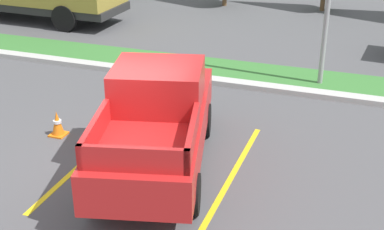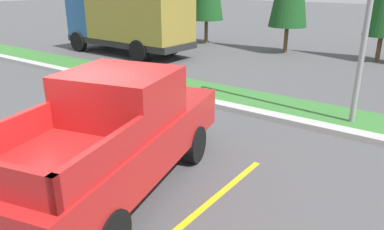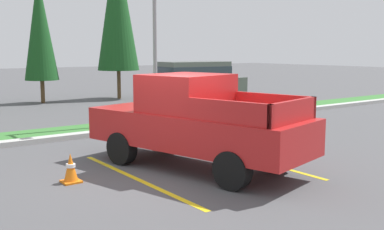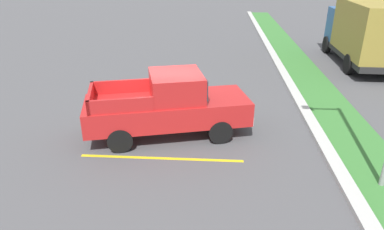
{
  "view_description": "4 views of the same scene",
  "coord_description": "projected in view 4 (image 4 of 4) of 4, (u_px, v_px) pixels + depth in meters",
  "views": [
    {
      "loc": [
        4.8,
        -8.86,
        5.64
      ],
      "look_at": [
        1.52,
        0.28,
        1.18
      ],
      "focal_mm": 50.48,
      "sensor_mm": 36.0,
      "label": 1
    },
    {
      "loc": [
        5.29,
        -3.82,
        3.53
      ],
      "look_at": [
        0.88,
        2.28,
        0.77
      ],
      "focal_mm": 34.68,
      "sensor_mm": 36.0,
      "label": 2
    },
    {
      "loc": [
        -5.21,
        -8.04,
        2.64
      ],
      "look_at": [
        1.23,
        0.76,
        1.09
      ],
      "focal_mm": 43.0,
      "sensor_mm": 36.0,
      "label": 3
    },
    {
      "loc": [
        11.16,
        1.56,
        5.36
      ],
      "look_at": [
        1.66,
        0.91,
        1.09
      ],
      "focal_mm": 32.72,
      "sensor_mm": 36.0,
      "label": 4
    }
  ],
  "objects": [
    {
      "name": "cargo_truck_distant",
      "position": [
        366.0,
        31.0,
        18.43
      ],
      "size": [
        6.86,
        2.65,
        3.4
      ],
      "color": "black",
      "rests_on": "ground"
    },
    {
      "name": "traffic_cone",
      "position": [
        191.0,
        97.0,
        14.01
      ],
      "size": [
        0.36,
        0.36,
        0.6
      ],
      "color": "orange",
      "rests_on": "ground"
    },
    {
      "name": "pickup_truck_main",
      "position": [
        169.0,
        105.0,
        11.26
      ],
      "size": [
        3.14,
        5.53,
        2.1
      ],
      "color": "black",
      "rests_on": "ground"
    },
    {
      "name": "parking_line_far",
      "position": [
        161.0,
        158.0,
        10.26
      ],
      "size": [
        0.12,
        4.8,
        0.01
      ],
      "primitive_type": "cube",
      "color": "yellow",
      "rests_on": "ground"
    },
    {
      "name": "curb_strip",
      "position": [
        313.0,
        125.0,
        12.11
      ],
      "size": [
        56.0,
        0.4,
        0.15
      ],
      "primitive_type": "cube",
      "color": "#B2B2AD",
      "rests_on": "ground"
    },
    {
      "name": "parking_line_near",
      "position": [
        174.0,
        115.0,
        13.08
      ],
      "size": [
        0.12,
        4.8,
        0.01
      ],
      "primitive_type": "cube",
      "color": "yellow",
      "rests_on": "ground"
    },
    {
      "name": "ground_plane",
      "position": [
        170.0,
        123.0,
        12.45
      ],
      "size": [
        120.0,
        120.0,
        0.0
      ],
      "primitive_type": "plane",
      "color": "#4C4C4F"
    },
    {
      "name": "grass_median",
      "position": [
        345.0,
        128.0,
        12.06
      ],
      "size": [
        56.0,
        1.8,
        0.06
      ],
      "primitive_type": "cube",
      "color": "#387533",
      "rests_on": "ground"
    }
  ]
}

